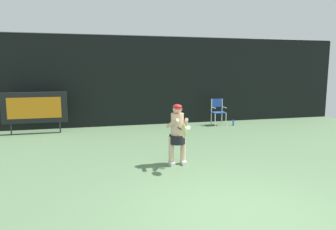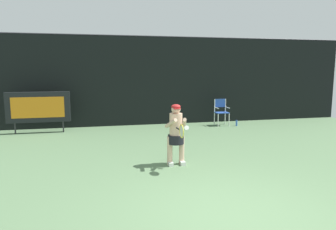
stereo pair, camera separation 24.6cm
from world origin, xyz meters
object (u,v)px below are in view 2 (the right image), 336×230
Objects in this scene: umpire_chair at (221,110)px; tennis_racket at (181,131)px; scoreboard at (38,107)px; water_bottle at (237,123)px; tennis_player at (176,132)px.

tennis_racket is at bearing -120.74° from umpire_chair.
water_bottle is (7.62, -0.32, -0.82)m from scoreboard.
water_bottle is at bearing 50.33° from tennis_player.
scoreboard is at bearing 177.57° from water_bottle.
tennis_racket reaches higher than umpire_chair.
tennis_racket is (-3.20, -5.39, 0.33)m from umpire_chair.
water_bottle is (0.55, -0.33, -0.50)m from umpire_chair.
water_bottle is at bearing -30.76° from umpire_chair.
umpire_chair is at bearing 149.24° from water_bottle.
tennis_racket is (3.87, -5.38, -0.00)m from scoreboard.
umpire_chair is (7.07, 0.00, -0.33)m from scoreboard.
scoreboard is at bearing 128.79° from tennis_racket.
tennis_player is (3.89, -4.82, -0.13)m from scoreboard.
tennis_player is at bearing -51.05° from scoreboard.
tennis_racket is (-3.75, -5.06, 0.82)m from water_bottle.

